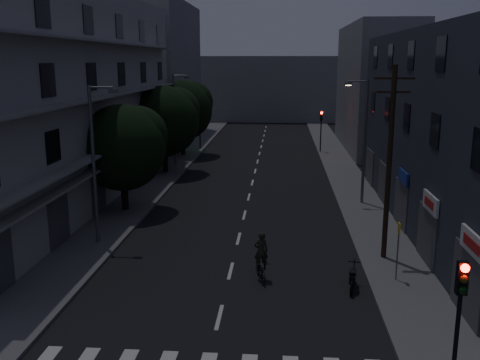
# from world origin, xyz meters

# --- Properties ---
(ground) EXTENTS (160.00, 160.00, 0.00)m
(ground) POSITION_xyz_m (0.00, 25.00, 0.00)
(ground) COLOR black
(ground) RESTS_ON ground
(sidewalk_left) EXTENTS (3.00, 90.00, 0.15)m
(sidewalk_left) POSITION_xyz_m (-7.50, 25.00, 0.07)
(sidewalk_left) COLOR #565659
(sidewalk_left) RESTS_ON ground
(sidewalk_right) EXTENTS (3.00, 90.00, 0.15)m
(sidewalk_right) POSITION_xyz_m (7.50, 25.00, 0.07)
(sidewalk_right) COLOR #565659
(sidewalk_right) RESTS_ON ground
(lane_markings) EXTENTS (0.15, 60.50, 0.01)m
(lane_markings) POSITION_xyz_m (0.00, 31.25, 0.01)
(lane_markings) COLOR beige
(lane_markings) RESTS_ON ground
(building_left) EXTENTS (7.00, 36.00, 14.00)m
(building_left) POSITION_xyz_m (-11.98, 18.00, 6.99)
(building_left) COLOR #9D9D98
(building_left) RESTS_ON ground
(building_right) EXTENTS (6.19, 28.00, 11.00)m
(building_right) POSITION_xyz_m (11.99, 14.00, 5.50)
(building_right) COLOR #282C36
(building_right) RESTS_ON ground
(building_far_left) EXTENTS (6.00, 20.00, 16.00)m
(building_far_left) POSITION_xyz_m (-12.00, 48.00, 8.00)
(building_far_left) COLOR slate
(building_far_left) RESTS_ON ground
(building_far_right) EXTENTS (6.00, 20.00, 13.00)m
(building_far_right) POSITION_xyz_m (12.00, 42.00, 6.50)
(building_far_right) COLOR slate
(building_far_right) RESTS_ON ground
(building_far_end) EXTENTS (24.00, 8.00, 10.00)m
(building_far_end) POSITION_xyz_m (0.00, 70.00, 5.00)
(building_far_end) COLOR slate
(building_far_end) RESTS_ON ground
(tree_near) EXTENTS (5.35, 5.35, 6.60)m
(tree_near) POSITION_xyz_m (-7.52, 15.82, 4.28)
(tree_near) COLOR black
(tree_near) RESTS_ON sidewalk_left
(tree_mid) EXTENTS (5.85, 5.85, 7.20)m
(tree_mid) POSITION_xyz_m (-7.45, 27.49, 4.65)
(tree_mid) COLOR black
(tree_mid) RESTS_ON sidewalk_left
(tree_far) EXTENTS (5.94, 5.94, 7.35)m
(tree_far) POSITION_xyz_m (-7.53, 36.23, 4.75)
(tree_far) COLOR black
(tree_far) RESTS_ON sidewalk_left
(traffic_signal_near) EXTENTS (0.28, 0.37, 4.10)m
(traffic_signal_near) POSITION_xyz_m (6.94, -2.80, 3.10)
(traffic_signal_near) COLOR black
(traffic_signal_near) RESTS_ON sidewalk_right
(traffic_signal_far_right) EXTENTS (0.28, 0.37, 4.10)m
(traffic_signal_far_right) POSITION_xyz_m (6.25, 38.88, 3.10)
(traffic_signal_far_right) COLOR black
(traffic_signal_far_right) RESTS_ON sidewalk_right
(traffic_signal_far_left) EXTENTS (0.28, 0.37, 4.10)m
(traffic_signal_far_left) POSITION_xyz_m (-6.47, 40.06, 3.10)
(traffic_signal_far_left) COLOR black
(traffic_signal_far_left) RESTS_ON sidewalk_left
(street_lamp_left_near) EXTENTS (1.51, 0.25, 8.00)m
(street_lamp_left_near) POSITION_xyz_m (-7.07, 9.53, 4.60)
(street_lamp_left_near) COLOR #5D5E64
(street_lamp_left_near) RESTS_ON sidewalk_left
(street_lamp_right) EXTENTS (1.51, 0.25, 8.00)m
(street_lamp_right) POSITION_xyz_m (7.46, 18.57, 4.60)
(street_lamp_right) COLOR #585C60
(street_lamp_right) RESTS_ON sidewalk_right
(street_lamp_left_far) EXTENTS (1.51, 0.25, 8.00)m
(street_lamp_left_far) POSITION_xyz_m (-7.18, 30.72, 4.60)
(street_lamp_left_far) COLOR #57585E
(street_lamp_left_far) RESTS_ON sidewalk_left
(utility_pole) EXTENTS (1.80, 0.24, 9.00)m
(utility_pole) POSITION_xyz_m (7.16, 8.43, 4.87)
(utility_pole) COLOR black
(utility_pole) RESTS_ON sidewalk_right
(bus_stop_sign) EXTENTS (0.06, 0.35, 2.52)m
(bus_stop_sign) POSITION_xyz_m (7.19, 5.73, 1.89)
(bus_stop_sign) COLOR #595B60
(bus_stop_sign) RESTS_ON sidewalk_right
(motorcycle) EXTENTS (0.61, 1.79, 1.16)m
(motorcycle) POSITION_xyz_m (5.25, 4.88, 0.46)
(motorcycle) COLOR black
(motorcycle) RESTS_ON ground
(cyclist) EXTENTS (0.97, 1.80, 2.16)m
(cyclist) POSITION_xyz_m (1.40, 5.64, 0.73)
(cyclist) COLOR black
(cyclist) RESTS_ON ground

